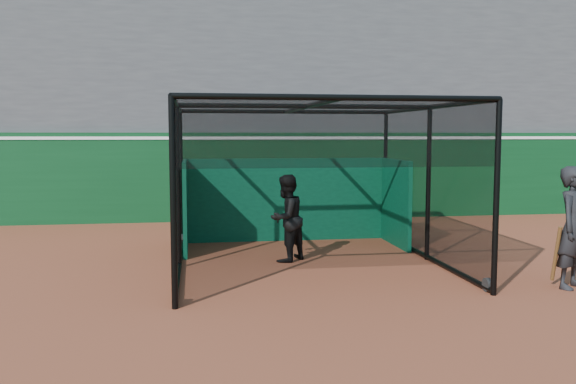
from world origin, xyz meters
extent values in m
plane|color=brown|center=(0.00, 0.00, 0.00)|extent=(120.00, 120.00, 0.00)
cube|color=#0A3C1A|center=(0.00, 8.50, 1.25)|extent=(50.00, 0.45, 2.50)
cube|color=white|center=(0.00, 8.50, 2.35)|extent=(50.00, 0.50, 0.08)
cube|color=#4C4C4F|center=(0.00, 12.38, 3.88)|extent=(50.00, 7.85, 7.75)
cube|color=#074C30|center=(0.47, 4.88, 0.95)|extent=(4.67, 0.10, 1.90)
cylinder|color=black|center=(-1.92, -0.19, 0.11)|extent=(0.08, 0.22, 0.22)
cylinder|color=black|center=(2.86, -0.19, 0.11)|extent=(0.08, 0.22, 0.22)
cylinder|color=black|center=(-1.92, 4.80, 0.11)|extent=(0.08, 0.22, 0.22)
cylinder|color=black|center=(2.86, 4.80, 0.11)|extent=(0.08, 0.22, 0.22)
imported|color=black|center=(0.11, 2.58, 0.84)|extent=(1.03, 1.02, 1.68)
imported|color=black|center=(4.31, -0.16, 0.97)|extent=(0.85, 0.78, 1.95)
cylinder|color=#593819|center=(4.06, -0.11, 0.55)|extent=(0.15, 0.36, 0.93)
camera|label=1|loc=(-1.63, -8.91, 2.44)|focal=38.00mm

